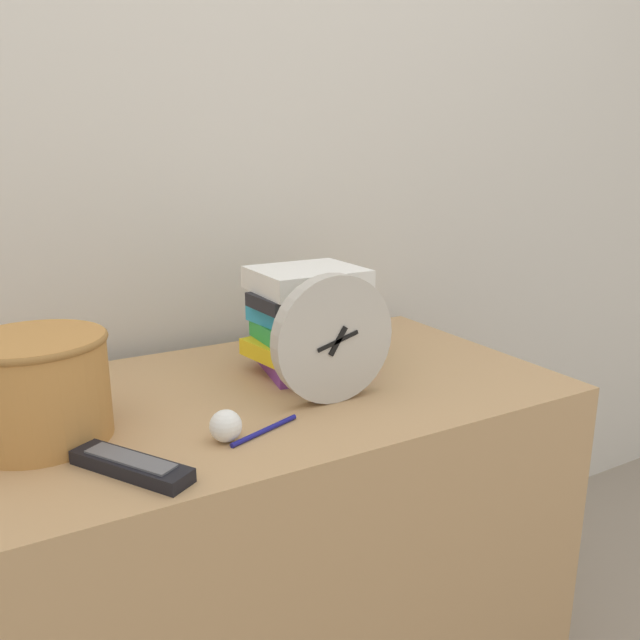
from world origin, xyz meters
TOP-DOWN VIEW (x-y plane):
  - wall_back at (0.00, 0.69)m, footprint 6.00×0.04m
  - desk at (0.00, 0.31)m, footprint 1.19×0.62m
  - desk_clock at (0.13, 0.19)m, footprint 0.23×0.03m
  - book_stack at (0.17, 0.37)m, footprint 0.24×0.21m
  - basket at (-0.34, 0.28)m, footprint 0.22×0.22m
  - tv_remote at (-0.25, 0.11)m, footprint 0.14×0.19m
  - crumpled_paper_ball at (-0.10, 0.14)m, footprint 0.05×0.05m
  - pen at (-0.03, 0.13)m, footprint 0.13×0.06m

SIDE VIEW (x-z plane):
  - desk at x=0.00m, z-range 0.00..0.78m
  - pen at x=-0.03m, z-range 0.78..0.78m
  - tv_remote at x=-0.25m, z-range 0.77..0.80m
  - crumpled_paper_ball at x=-0.10m, z-range 0.78..0.83m
  - basket at x=-0.34m, z-range 0.78..0.94m
  - book_stack at x=0.17m, z-range 0.78..0.98m
  - desk_clock at x=0.13m, z-range 0.78..1.00m
  - wall_back at x=0.00m, z-range 0.00..2.40m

